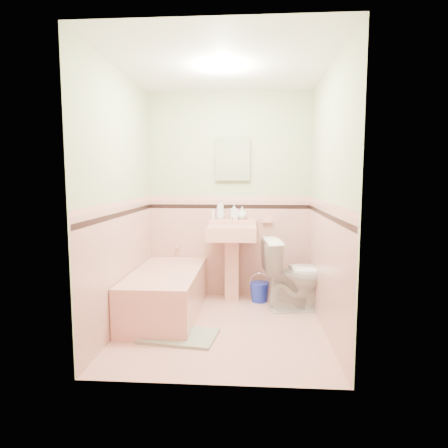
# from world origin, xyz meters

# --- Properties ---
(floor) EXTENTS (2.20, 2.20, 0.00)m
(floor) POSITION_xyz_m (0.00, 0.00, 0.00)
(floor) COLOR #E6A696
(floor) RESTS_ON ground
(ceiling) EXTENTS (2.20, 2.20, 0.00)m
(ceiling) POSITION_xyz_m (0.00, 0.00, 2.50)
(ceiling) COLOR white
(ceiling) RESTS_ON ground
(wall_back) EXTENTS (2.50, 0.00, 2.50)m
(wall_back) POSITION_xyz_m (0.00, 1.10, 1.25)
(wall_back) COLOR beige
(wall_back) RESTS_ON ground
(wall_front) EXTENTS (2.50, 0.00, 2.50)m
(wall_front) POSITION_xyz_m (0.00, -1.10, 1.25)
(wall_front) COLOR beige
(wall_front) RESTS_ON ground
(wall_left) EXTENTS (0.00, 2.50, 2.50)m
(wall_left) POSITION_xyz_m (-1.00, 0.00, 1.25)
(wall_left) COLOR beige
(wall_left) RESTS_ON ground
(wall_right) EXTENTS (0.00, 2.50, 2.50)m
(wall_right) POSITION_xyz_m (1.00, 0.00, 1.25)
(wall_right) COLOR beige
(wall_right) RESTS_ON ground
(wainscot_back) EXTENTS (2.00, 0.00, 2.00)m
(wainscot_back) POSITION_xyz_m (0.00, 1.09, 0.60)
(wainscot_back) COLOR #E8AB9C
(wainscot_back) RESTS_ON ground
(wainscot_front) EXTENTS (2.00, 0.00, 2.00)m
(wainscot_front) POSITION_xyz_m (0.00, -1.09, 0.60)
(wainscot_front) COLOR #E8AB9C
(wainscot_front) RESTS_ON ground
(wainscot_left) EXTENTS (0.00, 2.20, 2.20)m
(wainscot_left) POSITION_xyz_m (-0.99, 0.00, 0.60)
(wainscot_left) COLOR #E8AB9C
(wainscot_left) RESTS_ON ground
(wainscot_right) EXTENTS (0.00, 2.20, 2.20)m
(wainscot_right) POSITION_xyz_m (0.99, 0.00, 0.60)
(wainscot_right) COLOR #E8AB9C
(wainscot_right) RESTS_ON ground
(accent_back) EXTENTS (2.00, 0.00, 2.00)m
(accent_back) POSITION_xyz_m (0.00, 1.08, 1.12)
(accent_back) COLOR black
(accent_back) RESTS_ON ground
(accent_front) EXTENTS (2.00, 0.00, 2.00)m
(accent_front) POSITION_xyz_m (0.00, -1.08, 1.12)
(accent_front) COLOR black
(accent_front) RESTS_ON ground
(accent_left) EXTENTS (0.00, 2.20, 2.20)m
(accent_left) POSITION_xyz_m (-0.98, 0.00, 1.12)
(accent_left) COLOR black
(accent_left) RESTS_ON ground
(accent_right) EXTENTS (0.00, 2.20, 2.20)m
(accent_right) POSITION_xyz_m (0.98, 0.00, 1.12)
(accent_right) COLOR black
(accent_right) RESTS_ON ground
(cap_back) EXTENTS (2.00, 0.00, 2.00)m
(cap_back) POSITION_xyz_m (0.00, 1.08, 1.22)
(cap_back) COLOR #E69B90
(cap_back) RESTS_ON ground
(cap_front) EXTENTS (2.00, 0.00, 2.00)m
(cap_front) POSITION_xyz_m (0.00, -1.08, 1.22)
(cap_front) COLOR #E69B90
(cap_front) RESTS_ON ground
(cap_left) EXTENTS (0.00, 2.20, 2.20)m
(cap_left) POSITION_xyz_m (-0.98, 0.00, 1.22)
(cap_left) COLOR #E69B90
(cap_left) RESTS_ON ground
(cap_right) EXTENTS (0.00, 2.20, 2.20)m
(cap_right) POSITION_xyz_m (0.98, 0.00, 1.22)
(cap_right) COLOR #E69B90
(cap_right) RESTS_ON ground
(bathtub) EXTENTS (0.70, 1.50, 0.45)m
(bathtub) POSITION_xyz_m (-0.63, 0.33, 0.23)
(bathtub) COLOR #E19B8A
(bathtub) RESTS_ON floor
(tub_faucet) EXTENTS (0.04, 0.12, 0.04)m
(tub_faucet) POSITION_xyz_m (-0.63, 1.05, 0.63)
(tub_faucet) COLOR silver
(tub_faucet) RESTS_ON wall_back
(sink) EXTENTS (0.58, 0.48, 0.91)m
(sink) POSITION_xyz_m (0.05, 0.86, 0.45)
(sink) COLOR #E19B8A
(sink) RESTS_ON floor
(sink_faucet) EXTENTS (0.02, 0.02, 0.10)m
(sink_faucet) POSITION_xyz_m (0.05, 1.00, 0.95)
(sink_faucet) COLOR silver
(sink_faucet) RESTS_ON sink
(medicine_cabinet) EXTENTS (0.36, 0.04, 0.44)m
(medicine_cabinet) POSITION_xyz_m (0.05, 1.07, 1.70)
(medicine_cabinet) COLOR white
(medicine_cabinet) RESTS_ON wall_back
(soap_dish) EXTENTS (0.12, 0.07, 0.04)m
(soap_dish) POSITION_xyz_m (0.47, 1.06, 0.95)
(soap_dish) COLOR #E19B8A
(soap_dish) RESTS_ON wall_back
(soap_bottle_left) EXTENTS (0.10, 0.10, 0.25)m
(soap_bottle_left) POSITION_xyz_m (-0.10, 1.04, 1.09)
(soap_bottle_left) COLOR #B2B2B2
(soap_bottle_left) RESTS_ON sink
(soap_bottle_mid) EXTENTS (0.10, 0.10, 0.19)m
(soap_bottle_mid) POSITION_xyz_m (0.07, 1.04, 1.07)
(soap_bottle_mid) COLOR #B2B2B2
(soap_bottle_mid) RESTS_ON sink
(soap_bottle_right) EXTENTS (0.12, 0.12, 0.15)m
(soap_bottle_right) POSITION_xyz_m (0.17, 1.04, 1.05)
(soap_bottle_right) COLOR #B2B2B2
(soap_bottle_right) RESTS_ON sink
(tube) EXTENTS (0.04, 0.04, 0.12)m
(tube) POSITION_xyz_m (-0.19, 1.04, 1.03)
(tube) COLOR white
(tube) RESTS_ON sink
(toilet) EXTENTS (0.85, 0.56, 0.81)m
(toilet) POSITION_xyz_m (0.82, 0.59, 0.40)
(toilet) COLOR white
(toilet) RESTS_ON floor
(bucket) EXTENTS (0.24, 0.24, 0.23)m
(bucket) POSITION_xyz_m (0.39, 0.84, 0.12)
(bucket) COLOR #1A2CB4
(bucket) RESTS_ON floor
(bath_mat) EXTENTS (0.73, 0.54, 0.03)m
(bath_mat) POSITION_xyz_m (-0.38, -0.29, 0.01)
(bath_mat) COLOR gray
(bath_mat) RESTS_ON floor
(shoe) EXTENTS (0.16, 0.09, 0.06)m
(shoe) POSITION_xyz_m (-0.48, -0.18, 0.06)
(shoe) COLOR #BF1E59
(shoe) RESTS_ON bath_mat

